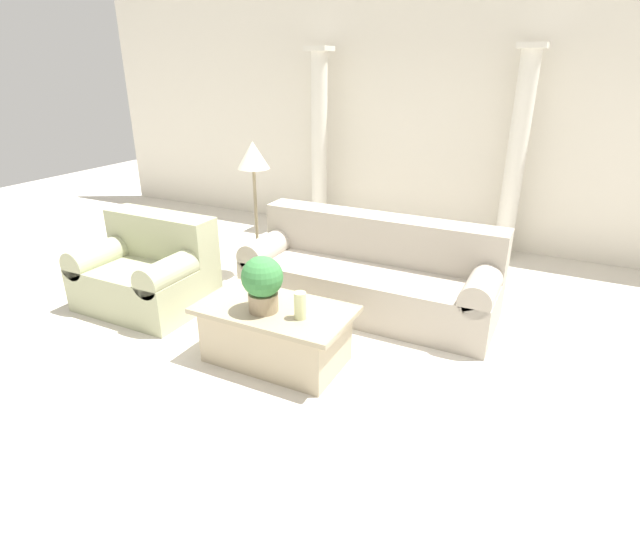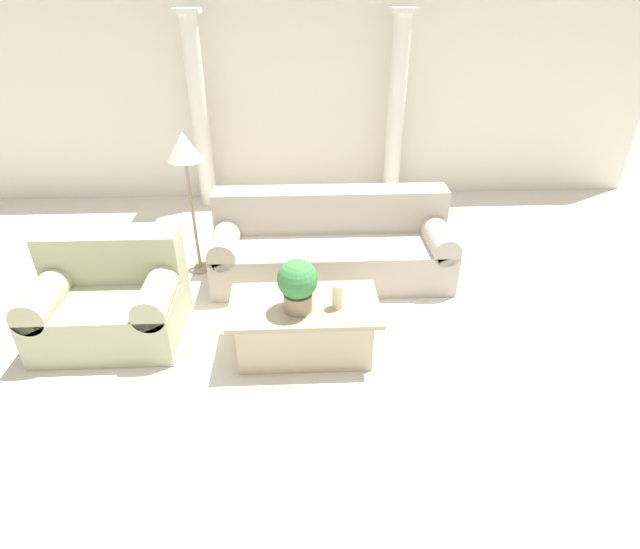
{
  "view_description": "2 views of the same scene",
  "coord_description": "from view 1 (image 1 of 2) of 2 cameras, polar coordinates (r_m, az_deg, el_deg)",
  "views": [
    {
      "loc": [
        2.05,
        -3.4,
        2.25
      ],
      "look_at": [
        0.27,
        0.13,
        0.58
      ],
      "focal_mm": 28.0,
      "sensor_mm": 36.0,
      "label": 1
    },
    {
      "loc": [
        0.12,
        -3.8,
        2.77
      ],
      "look_at": [
        0.29,
        -0.06,
        0.54
      ],
      "focal_mm": 28.0,
      "sensor_mm": 36.0,
      "label": 2
    }
  ],
  "objects": [
    {
      "name": "column_right",
      "position": [
        6.41,
        21.5,
        12.48
      ],
      "size": [
        0.31,
        0.31,
        2.47
      ],
      "color": "silver",
      "rests_on": "ground_plane"
    },
    {
      "name": "floor_lamp",
      "position": [
        5.47,
        -7.62,
        12.3
      ],
      "size": [
        0.34,
        0.34,
        1.51
      ],
      "color": "gray",
      "rests_on": "ground_plane"
    },
    {
      "name": "wall_back",
      "position": [
        6.98,
        10.08,
        17.18
      ],
      "size": [
        10.0,
        0.06,
        3.2
      ],
      "color": "silver",
      "rests_on": "ground_plane"
    },
    {
      "name": "sofa_long",
      "position": [
        4.93,
        5.77,
        0.07
      ],
      "size": [
        2.45,
        0.9,
        0.89
      ],
      "color": "#ADA393",
      "rests_on": "ground_plane"
    },
    {
      "name": "loveseat",
      "position": [
        5.25,
        -19.02,
        0.5
      ],
      "size": [
        1.21,
        0.9,
        0.89
      ],
      "color": "#A7AA84",
      "rests_on": "ground_plane"
    },
    {
      "name": "pillar_candle",
      "position": [
        3.74,
        -2.28,
        -3.56
      ],
      "size": [
        0.09,
        0.09,
        0.21
      ],
      "color": "beige",
      "rests_on": "coffee_table"
    },
    {
      "name": "ground_plane",
      "position": [
        4.56,
        -3.74,
        -6.74
      ],
      "size": [
        16.0,
        16.0,
        0.0
      ],
      "primitive_type": "plane",
      "color": "silver"
    },
    {
      "name": "coffee_table",
      "position": [
        4.07,
        -5.08,
        -6.74
      ],
      "size": [
        1.23,
        0.68,
        0.48
      ],
      "color": "tan",
      "rests_on": "ground_plane"
    },
    {
      "name": "column_left",
      "position": [
        7.14,
        -0.08,
        14.92
      ],
      "size": [
        0.31,
        0.31,
        2.47
      ],
      "color": "silver",
      "rests_on": "ground_plane"
    },
    {
      "name": "potted_plant",
      "position": [
        3.82,
        -6.6,
        -0.82
      ],
      "size": [
        0.32,
        0.32,
        0.45
      ],
      "color": "#937F60",
      "rests_on": "coffee_table"
    }
  ]
}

